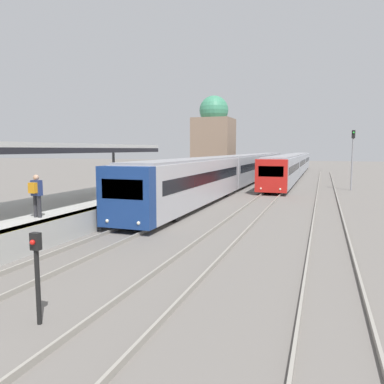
% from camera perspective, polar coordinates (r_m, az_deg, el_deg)
% --- Properties ---
extents(person_on_platform, '(0.40, 0.40, 1.66)m').
position_cam_1_polar(person_on_platform, '(15.58, -22.67, -0.04)').
color(person_on_platform, '#2D2D33').
rests_on(person_on_platform, station_platform).
extents(train_near, '(2.54, 50.39, 3.04)m').
position_cam_1_polar(train_near, '(39.86, 7.79, 3.68)').
color(train_near, navy).
rests_on(train_near, ground_plane).
extents(train_far, '(2.50, 46.14, 2.98)m').
position_cam_1_polar(train_far, '(52.60, 15.19, 4.16)').
color(train_far, red).
rests_on(train_far, ground_plane).
extents(signal_post_near, '(0.20, 0.22, 1.95)m').
position_cam_1_polar(signal_post_near, '(8.49, -22.57, -10.70)').
color(signal_post_near, black).
rests_on(signal_post_near, ground_plane).
extents(signal_mast_far, '(0.28, 0.29, 5.30)m').
position_cam_1_polar(signal_mast_far, '(35.97, 23.27, 5.49)').
color(signal_mast_far, gray).
rests_on(signal_mast_far, ground_plane).
extents(distant_domed_building, '(5.48, 5.48, 11.40)m').
position_cam_1_polar(distant_domed_building, '(55.72, 3.32, 8.23)').
color(distant_domed_building, '#89705B').
rests_on(distant_domed_building, ground_plane).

